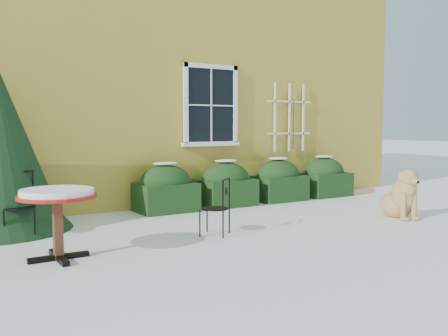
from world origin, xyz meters
TOP-DOWN VIEW (x-y plane):
  - ground at (0.00, 0.00)m, footprint 80.00×80.00m
  - house at (0.00, 7.00)m, footprint 12.40×8.40m
  - hedge_row at (1.65, 2.55)m, footprint 4.95×0.80m
  - bistro_table at (-2.79, 0.19)m, footprint 0.90×0.90m
  - patio_chair_near at (-0.52, 0.35)m, footprint 0.51×0.51m
  - patio_chair_far at (-2.96, 1.68)m, footprint 0.48×0.47m
  - dog at (2.83, -0.17)m, footprint 0.70×0.94m

SIDE VIEW (x-z plane):
  - ground at x=0.00m, z-range 0.00..0.00m
  - dog at x=2.83m, z-range -0.09..0.79m
  - hedge_row at x=1.65m, z-range -0.05..0.86m
  - patio_chair_near at x=-0.52m, z-range 0.00..0.82m
  - patio_chair_far at x=-2.96m, z-range 0.00..0.93m
  - bistro_table at x=-2.79m, z-range 0.28..1.12m
  - house at x=0.00m, z-range 0.02..6.42m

